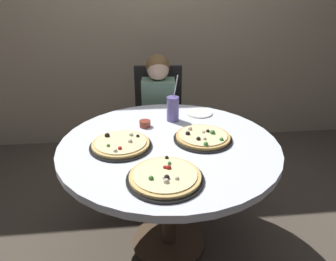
{
  "coord_description": "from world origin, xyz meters",
  "views": [
    {
      "loc": [
        -0.17,
        -1.54,
        1.55
      ],
      "look_at": [
        0.0,
        0.05,
        0.8
      ],
      "focal_mm": 33.02,
      "sensor_mm": 36.0,
      "label": 1
    }
  ],
  "objects_px": {
    "diner_child": "(159,131)",
    "pizza_pepperoni": "(203,137)",
    "pizza_cheese": "(165,177)",
    "sauce_bowl": "(145,124)",
    "chair_wooden": "(159,117)",
    "soda_cup": "(173,109)",
    "dining_table": "(169,157)",
    "plate_small": "(199,113)",
    "pizza_veggie": "(121,144)"
  },
  "relations": [
    {
      "from": "diner_child",
      "to": "pizza_pepperoni",
      "type": "distance_m",
      "value": 0.79
    },
    {
      "from": "pizza_cheese",
      "to": "sauce_bowl",
      "type": "bearing_deg",
      "value": 96.61
    },
    {
      "from": "chair_wooden",
      "to": "diner_child",
      "type": "bearing_deg",
      "value": -93.96
    },
    {
      "from": "chair_wooden",
      "to": "soda_cup",
      "type": "bearing_deg",
      "value": -85.04
    },
    {
      "from": "pizza_cheese",
      "to": "pizza_pepperoni",
      "type": "height_order",
      "value": "pizza_pepperoni"
    },
    {
      "from": "dining_table",
      "to": "chair_wooden",
      "type": "bearing_deg",
      "value": 89.56
    },
    {
      "from": "pizza_pepperoni",
      "to": "pizza_cheese",
      "type": "bearing_deg",
      "value": -123.71
    },
    {
      "from": "dining_table",
      "to": "chair_wooden",
      "type": "relative_size",
      "value": 1.3
    },
    {
      "from": "sauce_bowl",
      "to": "diner_child",
      "type": "bearing_deg",
      "value": 76.3
    },
    {
      "from": "soda_cup",
      "to": "sauce_bowl",
      "type": "relative_size",
      "value": 4.38
    },
    {
      "from": "diner_child",
      "to": "plate_small",
      "type": "distance_m",
      "value": 0.49
    },
    {
      "from": "dining_table",
      "to": "pizza_cheese",
      "type": "xyz_separation_m",
      "value": [
        -0.06,
        -0.37,
        0.11
      ]
    },
    {
      "from": "pizza_cheese",
      "to": "soda_cup",
      "type": "height_order",
      "value": "soda_cup"
    },
    {
      "from": "soda_cup",
      "to": "plate_small",
      "type": "distance_m",
      "value": 0.23
    },
    {
      "from": "pizza_pepperoni",
      "to": "sauce_bowl",
      "type": "bearing_deg",
      "value": 145.9
    },
    {
      "from": "pizza_veggie",
      "to": "pizza_cheese",
      "type": "height_order",
      "value": "pizza_veggie"
    },
    {
      "from": "pizza_veggie",
      "to": "dining_table",
      "type": "bearing_deg",
      "value": 6.37
    },
    {
      "from": "pizza_pepperoni",
      "to": "plate_small",
      "type": "height_order",
      "value": "pizza_pepperoni"
    },
    {
      "from": "plate_small",
      "to": "pizza_cheese",
      "type": "bearing_deg",
      "value": -111.84
    },
    {
      "from": "chair_wooden",
      "to": "sauce_bowl",
      "type": "height_order",
      "value": "chair_wooden"
    },
    {
      "from": "dining_table",
      "to": "plate_small",
      "type": "distance_m",
      "value": 0.49
    },
    {
      "from": "diner_child",
      "to": "sauce_bowl",
      "type": "bearing_deg",
      "value": -103.7
    },
    {
      "from": "chair_wooden",
      "to": "soda_cup",
      "type": "relative_size",
      "value": 3.1
    },
    {
      "from": "dining_table",
      "to": "soda_cup",
      "type": "distance_m",
      "value": 0.36
    },
    {
      "from": "chair_wooden",
      "to": "diner_child",
      "type": "height_order",
      "value": "diner_child"
    },
    {
      "from": "diner_child",
      "to": "soda_cup",
      "type": "height_order",
      "value": "diner_child"
    },
    {
      "from": "soda_cup",
      "to": "plate_small",
      "type": "relative_size",
      "value": 1.7
    },
    {
      "from": "plate_small",
      "to": "sauce_bowl",
      "type": "bearing_deg",
      "value": -155.03
    },
    {
      "from": "pizza_veggie",
      "to": "chair_wooden",
      "type": "bearing_deg",
      "value": 73.6
    },
    {
      "from": "pizza_veggie",
      "to": "pizza_pepperoni",
      "type": "relative_size",
      "value": 1.01
    },
    {
      "from": "pizza_veggie",
      "to": "pizza_cheese",
      "type": "bearing_deg",
      "value": -58.23
    },
    {
      "from": "dining_table",
      "to": "pizza_cheese",
      "type": "height_order",
      "value": "pizza_cheese"
    },
    {
      "from": "diner_child",
      "to": "pizza_veggie",
      "type": "xyz_separation_m",
      "value": [
        -0.26,
        -0.75,
        0.28
      ]
    },
    {
      "from": "sauce_bowl",
      "to": "pizza_cheese",
      "type": "bearing_deg",
      "value": -83.39
    },
    {
      "from": "dining_table",
      "to": "soda_cup",
      "type": "height_order",
      "value": "soda_cup"
    },
    {
      "from": "diner_child",
      "to": "pizza_veggie",
      "type": "relative_size",
      "value": 3.16
    },
    {
      "from": "dining_table",
      "to": "soda_cup",
      "type": "xyz_separation_m",
      "value": [
        0.06,
        0.31,
        0.18
      ]
    },
    {
      "from": "diner_child",
      "to": "pizza_pepperoni",
      "type": "height_order",
      "value": "diner_child"
    },
    {
      "from": "pizza_pepperoni",
      "to": "soda_cup",
      "type": "distance_m",
      "value": 0.34
    },
    {
      "from": "pizza_veggie",
      "to": "pizza_pepperoni",
      "type": "xyz_separation_m",
      "value": [
        0.47,
        0.04,
        0.0
      ]
    },
    {
      "from": "diner_child",
      "to": "pizza_veggie",
      "type": "height_order",
      "value": "diner_child"
    },
    {
      "from": "soda_cup",
      "to": "sauce_bowl",
      "type": "bearing_deg",
      "value": -155.99
    },
    {
      "from": "pizza_cheese",
      "to": "plate_small",
      "type": "bearing_deg",
      "value": 68.16
    },
    {
      "from": "diner_child",
      "to": "plate_small",
      "type": "xyz_separation_m",
      "value": [
        0.26,
        -0.32,
        0.27
      ]
    },
    {
      "from": "dining_table",
      "to": "sauce_bowl",
      "type": "xyz_separation_m",
      "value": [
        -0.13,
        0.23,
        0.11
      ]
    },
    {
      "from": "sauce_bowl",
      "to": "plate_small",
      "type": "bearing_deg",
      "value": 24.97
    },
    {
      "from": "chair_wooden",
      "to": "sauce_bowl",
      "type": "relative_size",
      "value": 13.57
    },
    {
      "from": "sauce_bowl",
      "to": "plate_small",
      "type": "distance_m",
      "value": 0.42
    },
    {
      "from": "diner_child",
      "to": "sauce_bowl",
      "type": "xyz_separation_m",
      "value": [
        -0.12,
        -0.5,
        0.29
      ]
    },
    {
      "from": "pizza_veggie",
      "to": "soda_cup",
      "type": "relative_size",
      "value": 1.12
    }
  ]
}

